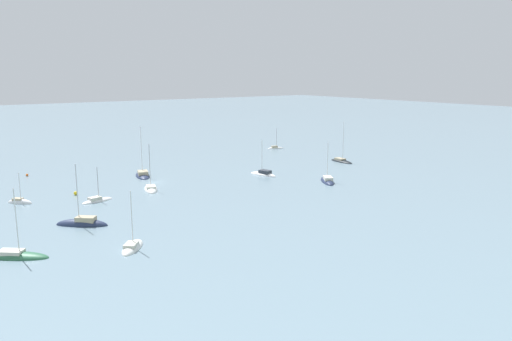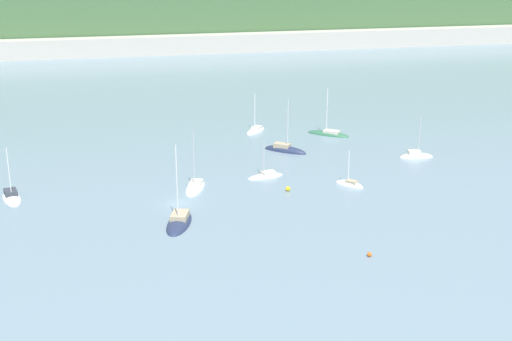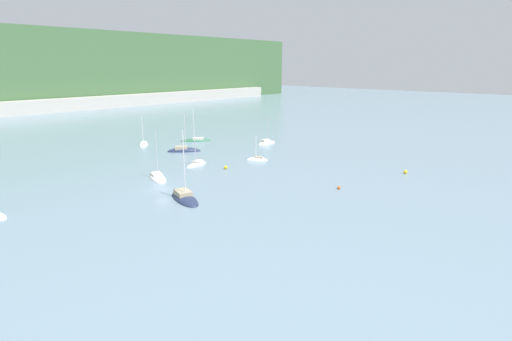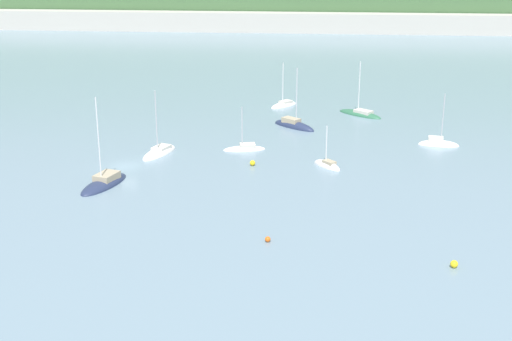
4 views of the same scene
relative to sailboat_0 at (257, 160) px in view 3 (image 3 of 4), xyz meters
name	(u,v)px [view 3 (image 3 of 4)]	position (x,y,z in m)	size (l,w,h in m)	color
ground_plane	(162,189)	(-26.88, -2.09, -0.07)	(600.00, 600.00, 0.00)	slate
sailboat_0	(257,160)	(0.00, 0.00, 0.00)	(4.41, 4.61, 6.47)	silver
sailboat_1	(184,151)	(-5.19, 19.98, 0.05)	(7.74, 7.00, 10.64)	#232D4C
sailboat_3	(197,165)	(-11.81, 6.82, 0.03)	(6.44, 3.44, 6.88)	silver
sailboat_6	(158,178)	(-23.69, 3.89, 0.00)	(5.01, 8.06, 10.04)	white
sailboat_7	(267,143)	(16.39, 11.51, 0.06)	(6.09, 2.62, 8.57)	white
sailboat_8	(144,145)	(-7.53, 34.36, 0.01)	(5.63, 6.16, 8.60)	white
sailboat_9	(185,199)	(-27.69, -9.62, 0.07)	(5.57, 9.36, 12.06)	#232D4C
sailboat_11	(196,141)	(5.87, 28.86, 0.02)	(8.18, 7.30, 9.85)	#2D6647
mooring_buoy_0	(405,172)	(11.66, -29.19, 0.30)	(0.73, 0.73, 0.73)	yellow
mooring_buoy_1	(339,188)	(-6.19, -24.90, 0.22)	(0.58, 0.58, 0.58)	orange
mooring_buoy_2	(226,167)	(-10.01, -0.36, 0.30)	(0.74, 0.74, 0.74)	yellow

